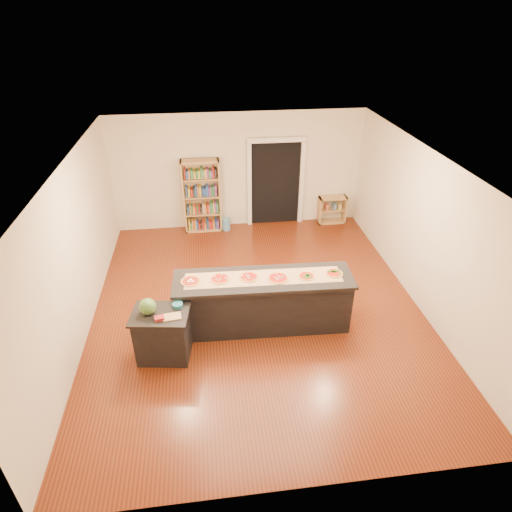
{
  "coord_description": "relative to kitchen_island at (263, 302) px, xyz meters",
  "views": [
    {
      "loc": [
        -0.83,
        -6.31,
        4.96
      ],
      "look_at": [
        0.0,
        0.2,
        1.0
      ],
      "focal_mm": 30.0,
      "sensor_mm": 36.0,
      "label": 1
    }
  ],
  "objects": [
    {
      "name": "doorway",
      "position": [
        0.86,
        3.97,
        0.7
      ],
      "size": [
        1.4,
        0.09,
        2.21
      ],
      "color": "black",
      "rests_on": "room"
    },
    {
      "name": "pizza_b",
      "position": [
        -0.72,
        0.05,
        0.5
      ],
      "size": [
        0.34,
        0.34,
        0.02
      ],
      "color": "#B98D47",
      "rests_on": "kitchen_island"
    },
    {
      "name": "bookshelf",
      "position": [
        -0.95,
        3.79,
        0.4
      ],
      "size": [
        0.9,
        0.32,
        1.79
      ],
      "primitive_type": "cube",
      "color": "tan",
      "rests_on": "ground"
    },
    {
      "name": "package_teal",
      "position": [
        -1.41,
        -0.43,
        0.4
      ],
      "size": [
        0.17,
        0.17,
        0.06
      ],
      "primitive_type": "cylinder",
      "color": "#195966",
      "rests_on": "side_counter"
    },
    {
      "name": "kitchen_island",
      "position": [
        0.0,
        0.0,
        0.0
      ],
      "size": [
        3.0,
        0.81,
        0.99
      ],
      "rotation": [
        0.0,
        0.0,
        -0.04
      ],
      "color": "black",
      "rests_on": "ground"
    },
    {
      "name": "watermelon",
      "position": [
        -1.84,
        -0.53,
        0.49
      ],
      "size": [
        0.25,
        0.25,
        0.25
      ],
      "primitive_type": "sphere",
      "color": "#144214",
      "rests_on": "side_counter"
    },
    {
      "name": "pizza_f",
      "position": [
        1.2,
        -0.02,
        0.5
      ],
      "size": [
        0.31,
        0.31,
        0.02
      ],
      "color": "#B98D47",
      "rests_on": "kitchen_island"
    },
    {
      "name": "pizza_e",
      "position": [
        0.72,
        -0.05,
        0.5
      ],
      "size": [
        0.29,
        0.29,
        0.02
      ],
      "color": "#B98D47",
      "rests_on": "kitchen_island"
    },
    {
      "name": "room",
      "position": [
        -0.04,
        0.5,
        0.9
      ],
      "size": [
        6.0,
        7.0,
        2.8
      ],
      "color": "beige",
      "rests_on": "ground"
    },
    {
      "name": "kraft_paper",
      "position": [
        0.0,
        0.02,
        0.49
      ],
      "size": [
        2.62,
        0.57,
        0.0
      ],
      "primitive_type": "cube",
      "rotation": [
        0.0,
        0.0,
        -0.04
      ],
      "color": "tan",
      "rests_on": "kitchen_island"
    },
    {
      "name": "cutting_board",
      "position": [
        -1.48,
        -0.68,
        0.37
      ],
      "size": [
        0.28,
        0.21,
        0.02
      ],
      "primitive_type": "cube",
      "rotation": [
        0.0,
        0.0,
        0.11
      ],
      "color": "tan",
      "rests_on": "side_counter"
    },
    {
      "name": "low_shelf",
      "position": [
        2.31,
        3.8,
        -0.15
      ],
      "size": [
        0.7,
        0.3,
        0.7
      ],
      "primitive_type": "cube",
      "color": "tan",
      "rests_on": "ground"
    },
    {
      "name": "pizza_a",
      "position": [
        -1.2,
        0.05,
        0.5
      ],
      "size": [
        0.33,
        0.33,
        0.02
      ],
      "color": "#B98D47",
      "rests_on": "kitchen_island"
    },
    {
      "name": "waste_bin",
      "position": [
        -0.4,
        3.72,
        -0.35
      ],
      "size": [
        0.21,
        0.21,
        0.3
      ],
      "primitive_type": "cylinder",
      "color": "#5690C0",
      "rests_on": "ground"
    },
    {
      "name": "pizza_c",
      "position": [
        -0.24,
        0.04,
        0.5
      ],
      "size": [
        0.33,
        0.33,
        0.02
      ],
      "color": "#B98D47",
      "rests_on": "kitchen_island"
    },
    {
      "name": "package_red",
      "position": [
        -1.67,
        -0.71,
        0.39
      ],
      "size": [
        0.16,
        0.12,
        0.05
      ],
      "primitive_type": "cube",
      "rotation": [
        0.0,
        0.0,
        0.15
      ],
      "color": "maroon",
      "rests_on": "side_counter"
    },
    {
      "name": "side_counter",
      "position": [
        -1.67,
        -0.56,
        -0.06
      ],
      "size": [
        0.87,
        0.64,
        0.86
      ],
      "rotation": [
        0.0,
        0.0,
        -0.14
      ],
      "color": "black",
      "rests_on": "ground"
    },
    {
      "name": "pizza_d",
      "position": [
        0.24,
        -0.05,
        0.5
      ],
      "size": [
        0.34,
        0.34,
        0.02
      ],
      "color": "#B98D47",
      "rests_on": "kitchen_island"
    }
  ]
}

